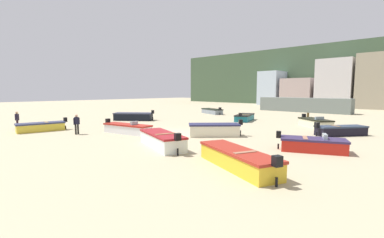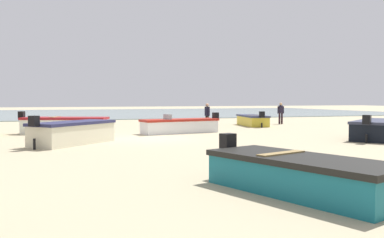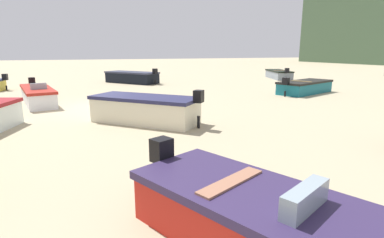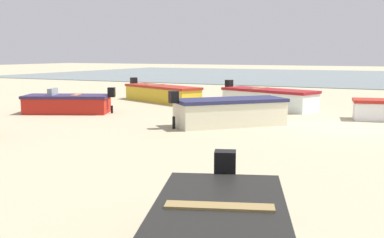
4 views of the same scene
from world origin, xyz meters
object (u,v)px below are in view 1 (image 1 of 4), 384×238
object	(u,v)px
boat_black_5	(134,116)
mooring_post_near_water	(308,117)
boat_white_8	(162,140)
boat_grey_9	(212,111)
boat_cream_6	(214,130)
boat_cream_0	(315,123)
beach_walker_distant	(17,119)
boat_red_10	(313,145)
boat_white_7	(127,129)
boat_yellow_4	(237,159)
boat_teal_1	(245,117)
boat_black_3	(340,130)
boat_yellow_2	(41,127)
beach_walker_foreground	(77,123)

from	to	relation	value
boat_black_5	mooring_post_near_water	xyz separation A→B (m)	(15.66, 12.56, 0.06)
boat_white_8	boat_grey_9	size ratio (longest dim) A/B	1.07
boat_white_8	boat_cream_6	bearing A→B (deg)	21.78
boat_cream_0	beach_walker_distant	world-z (taller)	beach_walker_distant
boat_cream_0	boat_black_5	bearing A→B (deg)	-26.47
boat_black_5	boat_white_8	world-z (taller)	boat_white_8
boat_cream_6	mooring_post_near_water	bearing A→B (deg)	-52.35
boat_white_8	boat_red_10	size ratio (longest dim) A/B	1.25
boat_black_5	mooring_post_near_water	bearing A→B (deg)	-88.68
boat_black_5	boat_white_7	size ratio (longest dim) A/B	0.95
boat_yellow_4	boat_cream_6	bearing A→B (deg)	68.83
boat_teal_1	boat_white_8	xyz separation A→B (m)	(4.25, -16.24, 0.08)
boat_black_3	boat_yellow_4	bearing A→B (deg)	-57.13
boat_white_8	boat_black_5	bearing A→B (deg)	81.12
boat_cream_0	boat_black_5	distance (m)	19.70
boat_grey_9	boat_cream_0	bearing A→B (deg)	-86.48
boat_black_5	boat_grey_9	distance (m)	13.39
boat_teal_1	boat_white_8	size ratio (longest dim) A/B	0.91
boat_white_7	boat_black_3	bearing A→B (deg)	119.30
boat_white_7	boat_black_5	bearing A→B (deg)	-138.31
boat_yellow_2	boat_white_8	world-z (taller)	boat_white_8
boat_black_3	mooring_post_near_water	distance (m)	9.28
boat_cream_0	boat_grey_9	xyz separation A→B (m)	(-16.67, 4.97, -0.03)
boat_yellow_4	boat_black_5	xyz separation A→B (m)	(-20.00, 8.15, 0.02)
boat_black_5	boat_grey_9	world-z (taller)	boat_black_5
mooring_post_near_water	beach_walker_foreground	xyz separation A→B (m)	(-10.37, -21.59, 0.44)
boat_white_8	beach_walker_distant	distance (m)	16.08
boat_yellow_2	boat_black_3	distance (m)	24.87
boat_cream_0	boat_cream_6	size ratio (longest dim) A/B	1.00
boat_white_8	beach_walker_foreground	distance (m)	8.92
boat_cream_0	boat_cream_6	bearing A→B (deg)	17.46
boat_black_3	beach_walker_foreground	size ratio (longest dim) A/B	2.41
boat_grey_9	beach_walker_distant	world-z (taller)	beach_walker_distant
boat_cream_0	boat_teal_1	distance (m)	8.02
boat_white_7	boat_cream_6	bearing A→B (deg)	113.21
boat_red_10	mooring_post_near_water	size ratio (longest dim) A/B	3.72
boat_cream_0	boat_black_3	world-z (taller)	boat_cream_0
boat_cream_6	boat_yellow_2	bearing A→B (deg)	78.54
boat_red_10	beach_walker_distant	distance (m)	24.59
boat_black_5	boat_grey_9	size ratio (longest dim) A/B	1.01
boat_black_5	beach_walker_foreground	bearing A→B (deg)	172.92
boat_white_7	beach_walker_distant	size ratio (longest dim) A/B	2.93
mooring_post_near_water	boat_white_7	bearing A→B (deg)	-112.40
boat_teal_1	beach_walker_foreground	bearing A→B (deg)	-123.82
boat_cream_6	beach_walker_distant	distance (m)	18.03
boat_yellow_4	beach_walker_foreground	world-z (taller)	beach_walker_foreground
boat_cream_6	beach_walker_foreground	distance (m)	11.04
boat_grey_9	mooring_post_near_water	xyz separation A→B (m)	(14.49, -0.78, 0.12)
boat_cream_0	beach_walker_foreground	world-z (taller)	beach_walker_foreground
boat_cream_0	boat_grey_9	world-z (taller)	boat_cream_0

